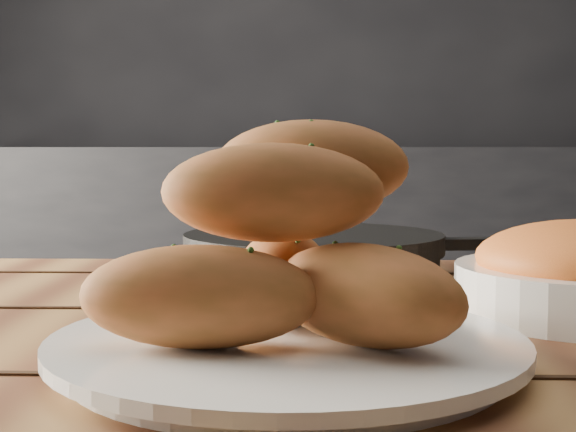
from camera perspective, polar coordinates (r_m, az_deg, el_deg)
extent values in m
cube|color=black|center=(3.18, 4.64, 12.95)|extent=(4.00, 0.04, 2.70)
cube|color=black|center=(2.88, 4.84, -4.14)|extent=(2.80, 0.60, 0.90)
cube|color=#9E6D3B|center=(0.58, 5.99, -10.54)|extent=(1.63, 0.83, 0.04)
cylinder|color=white|center=(0.50, -0.07, -9.87)|extent=(0.26, 0.26, 0.01)
cylinder|color=white|center=(0.50, -0.07, -8.97)|extent=(0.29, 0.29, 0.01)
ellipsoid|color=#BB6034|center=(0.46, -6.32, -5.71)|extent=(0.14, 0.06, 0.06)
ellipsoid|color=#BB6034|center=(0.47, 5.36, -5.58)|extent=(0.14, 0.14, 0.06)
ellipsoid|color=#BB6034|center=(0.54, -0.39, -4.25)|extent=(0.07, 0.13, 0.06)
ellipsoid|color=#BB6034|center=(0.48, -1.15, 1.68)|extent=(0.14, 0.07, 0.06)
ellipsoid|color=#BB6034|center=(0.51, 1.54, 3.54)|extent=(0.13, 0.09, 0.06)
cylinder|color=black|center=(0.85, 1.82, -3.23)|extent=(0.27, 0.27, 0.03)
cylinder|color=black|center=(0.85, 1.83, -1.90)|extent=(0.28, 0.28, 0.02)
cube|color=black|center=(0.90, 14.73, -1.89)|extent=(0.14, 0.04, 0.01)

